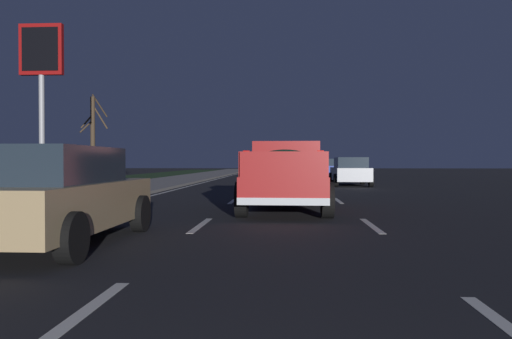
% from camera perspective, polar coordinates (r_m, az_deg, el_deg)
% --- Properties ---
extents(ground, '(144.00, 144.00, 0.00)m').
position_cam_1_polar(ground, '(27.40, 3.41, -1.84)').
color(ground, black).
extents(sidewalk_shoulder, '(108.00, 4.00, 0.12)m').
position_cam_1_polar(sidewalk_shoulder, '(28.39, -11.81, -1.64)').
color(sidewalk_shoulder, gray).
rests_on(sidewalk_shoulder, ground).
extents(grass_verge, '(108.00, 6.00, 0.01)m').
position_cam_1_polar(grass_verge, '(30.09, -21.03, -1.65)').
color(grass_verge, '#1E3819').
rests_on(grass_verge, ground).
extents(lane_markings, '(108.00, 7.04, 0.01)m').
position_cam_1_polar(lane_markings, '(30.64, -2.37, -1.54)').
color(lane_markings, silver).
rests_on(lane_markings, ground).
extents(pickup_truck, '(5.46, 2.36, 1.87)m').
position_cam_1_polar(pickup_truck, '(13.51, 3.41, -0.50)').
color(pickup_truck, maroon).
rests_on(pickup_truck, ground).
extents(sedan_silver, '(4.41, 2.04, 1.54)m').
position_cam_1_polar(sedan_silver, '(27.82, 10.67, -0.20)').
color(sedan_silver, '#B2B5BA').
rests_on(sedan_silver, ground).
extents(sedan_blue, '(4.42, 2.06, 1.54)m').
position_cam_1_polar(sedan_blue, '(41.51, 8.25, 0.17)').
color(sedan_blue, navy).
rests_on(sedan_blue, ground).
extents(sedan_tan, '(4.40, 2.02, 1.54)m').
position_cam_1_polar(sedan_tan, '(8.44, -22.01, -2.73)').
color(sedan_tan, '#9E845B').
rests_on(sedan_tan, ground).
extents(gas_price_sign, '(0.27, 1.90, 7.26)m').
position_cam_1_polar(gas_price_sign, '(23.95, -23.27, 10.84)').
color(gas_price_sign, '#99999E').
rests_on(gas_price_sign, ground).
extents(bare_tree_far, '(1.98, 1.59, 5.49)m').
position_cam_1_polar(bare_tree_far, '(32.45, -18.08, 3.54)').
color(bare_tree_far, '#423323').
rests_on(bare_tree_far, ground).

